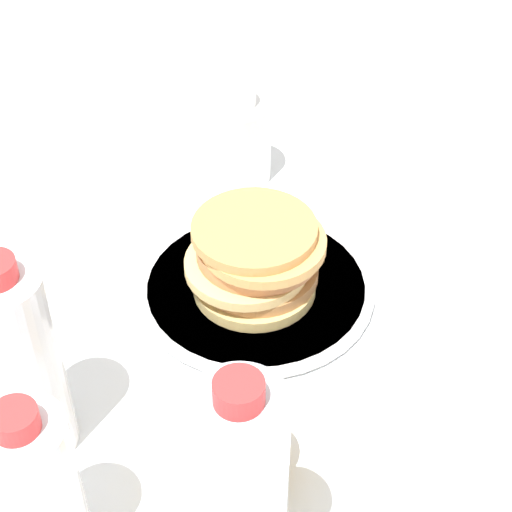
# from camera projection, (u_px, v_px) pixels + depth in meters

# --- Properties ---
(ground_plane) EXTENTS (4.00, 4.00, 0.00)m
(ground_plane) POSITION_uv_depth(u_px,v_px,m) (276.00, 283.00, 0.96)
(ground_plane) COLOR white
(plate) EXTENTS (0.26, 0.26, 0.01)m
(plate) POSITION_uv_depth(u_px,v_px,m) (256.00, 288.00, 0.95)
(plate) COLOR white
(plate) RESTS_ON ground_plane
(pancake_stack) EXTENTS (0.15, 0.15, 0.08)m
(pancake_stack) POSITION_uv_depth(u_px,v_px,m) (256.00, 257.00, 0.92)
(pancake_stack) COLOR #D4B76D
(pancake_stack) RESTS_ON plate
(juice_glass) EXTENTS (0.07, 0.07, 0.08)m
(juice_glass) POSITION_uv_depth(u_px,v_px,m) (246.00, 448.00, 0.75)
(juice_glass) COLOR orange
(juice_glass) RESTS_ON ground_plane
(cream_jug) EXTENTS (0.08, 0.08, 0.14)m
(cream_jug) POSITION_uv_depth(u_px,v_px,m) (237.00, 137.00, 1.07)
(cream_jug) COLOR white
(cream_jug) RESTS_ON ground_plane
(water_bottle_near) EXTENTS (0.07, 0.07, 0.22)m
(water_bottle_near) POSITION_uv_depth(u_px,v_px,m) (20.00, 365.00, 0.73)
(water_bottle_near) COLOR white
(water_bottle_near) RESTS_ON ground_plane
(water_bottle_mid) EXTENTS (0.07, 0.07, 0.24)m
(water_bottle_mid) POSITION_uv_depth(u_px,v_px,m) (241.00, 497.00, 0.62)
(water_bottle_mid) COLOR silver
(water_bottle_mid) RESTS_ON ground_plane
(water_bottle_far) EXTENTS (0.07, 0.07, 0.19)m
(water_bottle_far) POSITION_uv_depth(u_px,v_px,m) (37.00, 494.00, 0.66)
(water_bottle_far) COLOR white
(water_bottle_far) RESTS_ON ground_plane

